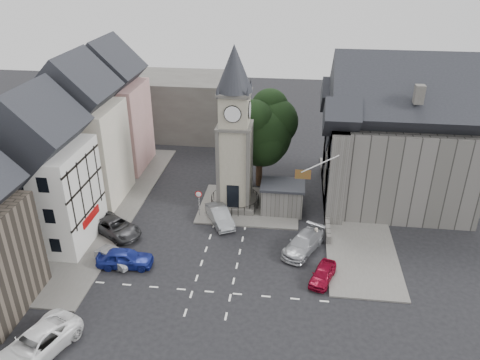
# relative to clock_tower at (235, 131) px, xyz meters

# --- Properties ---
(ground) EXTENTS (120.00, 120.00, 0.00)m
(ground) POSITION_rel_clock_tower_xyz_m (0.00, -7.99, -8.12)
(ground) COLOR black
(ground) RESTS_ON ground
(pavement_west) EXTENTS (6.00, 30.00, 0.14)m
(pavement_west) POSITION_rel_clock_tower_xyz_m (-12.50, -1.99, -8.05)
(pavement_west) COLOR #595651
(pavement_west) RESTS_ON ground
(pavement_east) EXTENTS (6.00, 26.00, 0.14)m
(pavement_east) POSITION_rel_clock_tower_xyz_m (12.00, 0.01, -8.05)
(pavement_east) COLOR #595651
(pavement_east) RESTS_ON ground
(central_island) EXTENTS (10.00, 8.00, 0.16)m
(central_island) POSITION_rel_clock_tower_xyz_m (1.50, 0.01, -8.04)
(central_island) COLOR #595651
(central_island) RESTS_ON ground
(road_markings) EXTENTS (20.00, 8.00, 0.01)m
(road_markings) POSITION_rel_clock_tower_xyz_m (0.00, -13.49, -8.12)
(road_markings) COLOR silver
(road_markings) RESTS_ON ground
(clock_tower) EXTENTS (4.86, 4.86, 16.25)m
(clock_tower) POSITION_rel_clock_tower_xyz_m (0.00, 0.00, 0.00)
(clock_tower) COLOR #4C4944
(clock_tower) RESTS_ON ground
(stone_shelter) EXTENTS (4.30, 3.30, 3.08)m
(stone_shelter) POSITION_rel_clock_tower_xyz_m (4.80, -0.49, -6.57)
(stone_shelter) COLOR #56544F
(stone_shelter) RESTS_ON ground
(town_tree) EXTENTS (7.20, 7.20, 10.80)m
(town_tree) POSITION_rel_clock_tower_xyz_m (2.00, 5.01, -1.15)
(town_tree) COLOR black
(town_tree) RESTS_ON ground
(warning_sign_post) EXTENTS (0.70, 0.19, 2.85)m
(warning_sign_post) POSITION_rel_clock_tower_xyz_m (-3.20, -2.56, -6.09)
(warning_sign_post) COLOR black
(warning_sign_post) RESTS_ON ground
(terrace_pink) EXTENTS (8.10, 7.60, 12.80)m
(terrace_pink) POSITION_rel_clock_tower_xyz_m (-15.50, 8.01, -1.54)
(terrace_pink) COLOR tan
(terrace_pink) RESTS_ON ground
(terrace_cream) EXTENTS (8.10, 7.60, 12.80)m
(terrace_cream) POSITION_rel_clock_tower_xyz_m (-15.50, 0.01, -1.54)
(terrace_cream) COLOR beige
(terrace_cream) RESTS_ON ground
(terrace_tudor) EXTENTS (8.10, 7.60, 12.00)m
(terrace_tudor) POSITION_rel_clock_tower_xyz_m (-15.50, -7.99, -1.93)
(terrace_tudor) COLOR silver
(terrace_tudor) RESTS_ON ground
(backdrop_west) EXTENTS (20.00, 10.00, 8.00)m
(backdrop_west) POSITION_rel_clock_tower_xyz_m (-12.00, 20.01, -4.12)
(backdrop_west) COLOR #4C4944
(backdrop_west) RESTS_ON ground
(east_building) EXTENTS (14.40, 11.40, 12.60)m
(east_building) POSITION_rel_clock_tower_xyz_m (15.59, 3.01, -1.86)
(east_building) COLOR #56544F
(east_building) RESTS_ON ground
(east_boundary_wall) EXTENTS (0.40, 16.00, 0.90)m
(east_boundary_wall) POSITION_rel_clock_tower_xyz_m (9.20, 2.01, -7.67)
(east_boundary_wall) COLOR #56544F
(east_boundary_wall) RESTS_ON ground
(flagpole) EXTENTS (3.68, 0.10, 2.74)m
(flagpole) POSITION_rel_clock_tower_xyz_m (8.00, -3.99, -1.12)
(flagpole) COLOR white
(flagpole) RESTS_ON ground
(car_west_blue) EXTENTS (4.78, 2.24, 1.58)m
(car_west_blue) POSITION_rel_clock_tower_xyz_m (-7.68, -11.15, -7.33)
(car_west_blue) COLOR navy
(car_west_blue) RESTS_ON ground
(car_west_silver) EXTENTS (3.86, 2.89, 1.22)m
(car_west_silver) POSITION_rel_clock_tower_xyz_m (-8.73, -10.91, -7.51)
(car_west_silver) COLOR #9A9DA1
(car_west_silver) RESTS_ON ground
(car_west_grey) EXTENTS (5.99, 5.06, 1.52)m
(car_west_grey) POSITION_rel_clock_tower_xyz_m (-10.24, -6.57, -7.36)
(car_west_grey) COLOR #2F2F31
(car_west_grey) RESTS_ON ground
(car_island_silver) EXTENTS (3.64, 4.92, 1.55)m
(car_island_silver) POSITION_rel_clock_tower_xyz_m (-1.00, -3.49, -7.35)
(car_island_silver) COLOR gray
(car_island_silver) RESTS_ON ground
(car_island_east) EXTENTS (4.24, 5.64, 1.52)m
(car_island_east) POSITION_rel_clock_tower_xyz_m (6.96, -7.08, -7.36)
(car_island_east) COLOR #9D9FA4
(car_island_east) RESTS_ON ground
(car_east_red) EXTENTS (2.60, 3.95, 1.25)m
(car_east_red) POSITION_rel_clock_tower_xyz_m (8.52, -10.99, -7.49)
(car_east_red) COLOR maroon
(car_east_red) RESTS_ON ground
(van_sw_white) EXTENTS (4.84, 6.81, 1.72)m
(van_sw_white) POSITION_rel_clock_tower_xyz_m (-10.17, -21.02, -7.26)
(van_sw_white) COLOR white
(van_sw_white) RESTS_ON ground
(pedestrian) EXTENTS (0.76, 0.66, 1.74)m
(pedestrian) POSITION_rel_clock_tower_xyz_m (8.00, -5.99, -7.25)
(pedestrian) COLOR beige
(pedestrian) RESTS_ON ground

